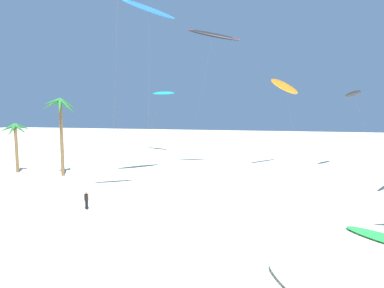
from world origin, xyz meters
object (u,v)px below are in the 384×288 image
(flying_kite_3, at_px, (149,10))
(flying_kite_5, at_px, (163,93))
(palm_tree_1, at_px, (60,113))
(flying_kite_2, at_px, (353,94))
(flying_kite_6, at_px, (285,87))
(flying_kite_4, at_px, (213,35))
(palm_tree_0, at_px, (16,134))
(person_near_left, at_px, (87,199))

(flying_kite_3, bearing_deg, flying_kite_5, 107.41)
(palm_tree_1, distance_m, flying_kite_2, 43.15)
(flying_kite_6, bearing_deg, flying_kite_3, -138.82)
(flying_kite_4, bearing_deg, flying_kite_5, 129.39)
(palm_tree_0, distance_m, flying_kite_5, 31.79)
(flying_kite_5, relative_size, person_near_left, 8.15)
(palm_tree_1, height_order, flying_kite_2, flying_kite_2)
(person_near_left, bearing_deg, flying_kite_2, 47.36)
(flying_kite_2, relative_size, flying_kite_3, 0.55)
(flying_kite_2, distance_m, flying_kite_6, 10.38)
(palm_tree_1, xyz_separation_m, flying_kite_6, (29.27, 15.39, 4.01))
(flying_kite_2, bearing_deg, flying_kite_4, -162.87)
(palm_tree_0, relative_size, person_near_left, 4.32)
(flying_kite_5, bearing_deg, flying_kite_4, -50.61)
(palm_tree_0, xyz_separation_m, flying_kite_6, (37.17, 15.09, 6.99))
(palm_tree_0, xyz_separation_m, person_near_left, (19.94, -12.67, -4.72))
(palm_tree_1, xyz_separation_m, person_near_left, (12.04, -12.37, -7.70))
(flying_kite_3, bearing_deg, flying_kite_2, 31.60)
(person_near_left, bearing_deg, flying_kite_6, 58.18)
(palm_tree_1, height_order, flying_kite_6, flying_kite_6)
(palm_tree_1, xyz_separation_m, flying_kite_2, (39.40, 17.34, 2.92))
(flying_kite_4, bearing_deg, flying_kite_6, 22.76)
(palm_tree_0, bearing_deg, flying_kite_3, 1.74)
(palm_tree_0, height_order, flying_kite_3, flying_kite_3)
(palm_tree_1, bearing_deg, palm_tree_0, 177.81)
(palm_tree_0, height_order, flying_kite_4, flying_kite_4)
(palm_tree_0, relative_size, flying_kite_3, 0.32)
(flying_kite_2, bearing_deg, palm_tree_1, -156.25)
(flying_kite_3, bearing_deg, person_near_left, -92.97)
(palm_tree_0, height_order, flying_kite_2, flying_kite_2)
(flying_kite_2, relative_size, flying_kite_5, 0.92)
(flying_kite_3, distance_m, flying_kite_4, 11.72)
(flying_kite_4, bearing_deg, flying_kite_2, 17.13)
(palm_tree_0, distance_m, flying_kite_6, 40.72)
(flying_kite_6, distance_m, person_near_left, 34.71)
(flying_kite_5, height_order, person_near_left, flying_kite_5)
(flying_kite_2, distance_m, person_near_left, 41.76)
(person_near_left, bearing_deg, flying_kite_5, 101.08)
(palm_tree_1, relative_size, flying_kite_5, 0.79)
(palm_tree_0, height_order, flying_kite_6, flying_kite_6)
(flying_kite_3, xyz_separation_m, flying_kite_4, (5.96, 10.03, -1.11))
(flying_kite_2, relative_size, flying_kite_6, 0.89)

